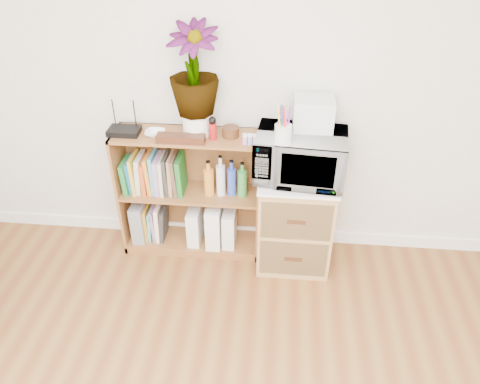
# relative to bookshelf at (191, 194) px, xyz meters

# --- Properties ---
(skirting_board) EXTENTS (4.00, 0.02, 0.10)m
(skirting_board) POSITION_rel_bookshelf_xyz_m (0.35, 0.14, -0.42)
(skirting_board) COLOR white
(skirting_board) RESTS_ON ground
(bookshelf) EXTENTS (1.00, 0.30, 0.95)m
(bookshelf) POSITION_rel_bookshelf_xyz_m (0.00, 0.00, 0.00)
(bookshelf) COLOR brown
(bookshelf) RESTS_ON ground
(wicker_unit) EXTENTS (0.50, 0.45, 0.70)m
(wicker_unit) POSITION_rel_bookshelf_xyz_m (0.75, -0.08, -0.12)
(wicker_unit) COLOR #9E7542
(wicker_unit) RESTS_ON ground
(microwave) EXTENTS (0.60, 0.43, 0.32)m
(microwave) POSITION_rel_bookshelf_xyz_m (0.75, -0.08, 0.40)
(microwave) COLOR white
(microwave) RESTS_ON wicker_unit
(pen_cup) EXTENTS (0.10, 0.10, 0.11)m
(pen_cup) POSITION_rel_bookshelf_xyz_m (0.63, -0.20, 0.62)
(pen_cup) COLOR silver
(pen_cup) RESTS_ON microwave
(small_appliance) EXTENTS (0.25, 0.21, 0.20)m
(small_appliance) POSITION_rel_bookshelf_xyz_m (0.82, 0.01, 0.66)
(small_appliance) COLOR silver
(small_appliance) RESTS_ON microwave
(router) EXTENTS (0.21, 0.14, 0.04)m
(router) POSITION_rel_bookshelf_xyz_m (-0.41, -0.02, 0.49)
(router) COLOR black
(router) RESTS_ON bookshelf
(white_bowl) EXTENTS (0.13, 0.13, 0.03)m
(white_bowl) POSITION_rel_bookshelf_xyz_m (-0.20, -0.03, 0.49)
(white_bowl) COLOR white
(white_bowl) RESTS_ON bookshelf
(plant_pot) EXTENTS (0.18, 0.18, 0.15)m
(plant_pot) POSITION_rel_bookshelf_xyz_m (0.07, 0.02, 0.55)
(plant_pot) COLOR white
(plant_pot) RESTS_ON bookshelf
(potted_plant) EXTENTS (0.32, 0.32, 0.57)m
(potted_plant) POSITION_rel_bookshelf_xyz_m (0.07, 0.02, 0.91)
(potted_plant) COLOR #386C2B
(potted_plant) RESTS_ON plant_pot
(trinket_box) EXTENTS (0.31, 0.08, 0.05)m
(trinket_box) POSITION_rel_bookshelf_xyz_m (-0.01, -0.10, 0.50)
(trinket_box) COLOR #371B0F
(trinket_box) RESTS_ON bookshelf
(kokeshi_doll) EXTENTS (0.05, 0.05, 0.11)m
(kokeshi_doll) POSITION_rel_bookshelf_xyz_m (0.18, -0.04, 0.53)
(kokeshi_doll) COLOR #A11314
(kokeshi_doll) RESTS_ON bookshelf
(wooden_bowl) EXTENTS (0.11, 0.11, 0.07)m
(wooden_bowl) POSITION_rel_bookshelf_xyz_m (0.29, 0.01, 0.51)
(wooden_bowl) COLOR #3C2210
(wooden_bowl) RESTS_ON bookshelf
(paint_jars) EXTENTS (0.11, 0.04, 0.06)m
(paint_jars) POSITION_rel_bookshelf_xyz_m (0.43, -0.09, 0.50)
(paint_jars) COLOR pink
(paint_jars) RESTS_ON bookshelf
(file_box) EXTENTS (0.09, 0.25, 0.31)m
(file_box) POSITION_rel_bookshelf_xyz_m (-0.40, 0.00, -0.25)
(file_box) COLOR slate
(file_box) RESTS_ON bookshelf
(magazine_holder_left) EXTENTS (0.09, 0.23, 0.28)m
(magazine_holder_left) POSITION_rel_bookshelf_xyz_m (0.02, -0.01, -0.26)
(magazine_holder_left) COLOR silver
(magazine_holder_left) RESTS_ON bookshelf
(magazine_holder_mid) EXTENTS (0.11, 0.27, 0.33)m
(magazine_holder_mid) POSITION_rel_bookshelf_xyz_m (0.17, -0.01, -0.24)
(magazine_holder_mid) COLOR white
(magazine_holder_mid) RESTS_ON bookshelf
(magazine_holder_right) EXTENTS (0.09, 0.23, 0.29)m
(magazine_holder_right) POSITION_rel_bookshelf_xyz_m (0.28, -0.01, -0.26)
(magazine_holder_right) COLOR silver
(magazine_holder_right) RESTS_ON bookshelf
(cookbooks) EXTENTS (0.43, 0.20, 0.29)m
(cookbooks) POSITION_rel_bookshelf_xyz_m (-0.24, 0.00, 0.16)
(cookbooks) COLOR #1D6D2D
(cookbooks) RESTS_ON bookshelf
(liquor_bottles) EXTENTS (0.30, 0.07, 0.30)m
(liquor_bottles) POSITION_rel_bookshelf_xyz_m (0.25, 0.00, 0.16)
(liquor_bottles) COLOR orange
(liquor_bottles) RESTS_ON bookshelf
(lower_books) EXTENTS (0.16, 0.19, 0.29)m
(lower_books) POSITION_rel_bookshelf_xyz_m (-0.28, 0.00, -0.27)
(lower_books) COLOR #BB7921
(lower_books) RESTS_ON bookshelf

